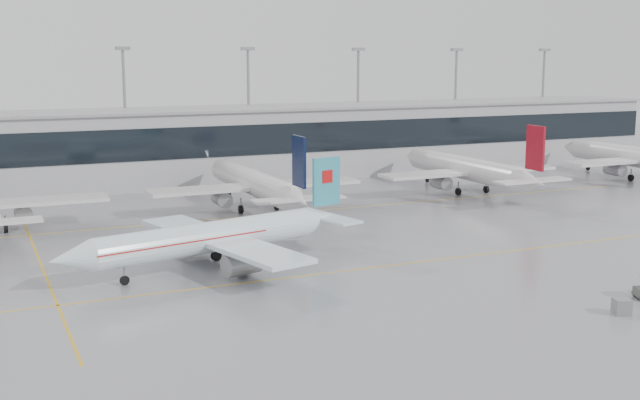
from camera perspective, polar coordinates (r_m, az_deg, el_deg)
name	(u,v)px	position (r m, az deg, el deg)	size (l,w,h in m)	color
ground	(369,268)	(81.05, 3.48, -4.86)	(320.00, 320.00, 0.00)	gray
taxi_line_main	(369,268)	(81.04, 3.48, -4.85)	(120.00, 0.25, 0.01)	gold
taxi_line_north	(265,215)	(107.82, -3.91, -1.07)	(120.00, 0.25, 0.01)	gold
taxi_line_cross	(41,264)	(87.11, -19.23, -4.35)	(0.25, 60.00, 0.01)	gold
terminal	(199,146)	(137.07, -8.59, 3.79)	(180.00, 15.00, 12.00)	#A0A0A4
terminal_glass	(212,142)	(129.69, -7.70, 4.12)	(180.00, 0.20, 5.00)	black
terminal_roof	(198,110)	(136.53, -8.66, 6.38)	(182.00, 16.00, 0.40)	gray
light_masts	(189,101)	(142.24, -9.32, 6.97)	(156.40, 1.00, 22.60)	gray
air_canada_jet	(219,237)	(80.94, -7.22, -2.62)	(33.12, 26.16, 10.16)	white
parked_jet_c	(256,184)	(110.59, -4.60, 1.16)	(29.64, 36.96, 11.72)	silver
parked_jet_d	(469,169)	(126.50, 10.52, 2.16)	(29.64, 36.96, 11.72)	silver
parked_jet_e	(638,158)	(149.08, 21.69, 2.81)	(29.64, 36.96, 11.72)	silver
gse_unit	(622,307)	(71.13, 20.66, -7.11)	(1.32, 1.23, 1.32)	slate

